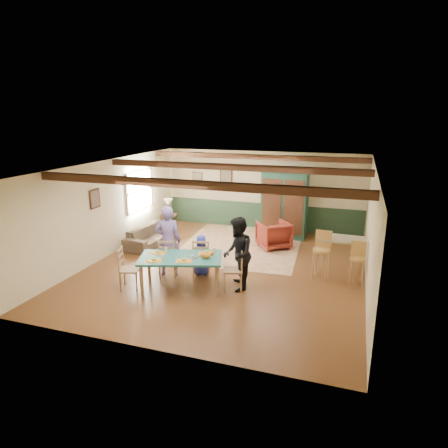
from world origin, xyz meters
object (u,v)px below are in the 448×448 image
(dining_chair_end_right, at_px, (233,269))
(cat, at_px, (205,255))
(armchair, at_px, (274,235))
(dining_chair_far_right, at_px, (201,257))
(armoire, at_px, (284,204))
(person_woman, at_px, (238,254))
(sofa, at_px, (151,236))
(end_table, at_px, (169,223))
(person_child, at_px, (202,255))
(bar_stool_left, at_px, (321,256))
(counter_table, at_px, (341,256))
(bar_stool_right, at_px, (357,264))
(dining_table, at_px, (181,273))
(dining_chair_end_left, at_px, (130,268))
(person_man, at_px, (168,241))
(dining_chair_far_left, at_px, (168,257))
(table_lamp, at_px, (168,207))

(dining_chair_end_right, xyz_separation_m, cat, (-0.56, -0.29, 0.38))
(armchair, bearing_deg, dining_chair_far_right, 27.91)
(cat, relative_size, armoire, 0.17)
(person_woman, bearing_deg, sofa, -140.82)
(dining_chair_end_right, height_order, end_table, dining_chair_end_right)
(cat, bearing_deg, dining_chair_end_right, 9.46)
(person_woman, relative_size, person_child, 1.64)
(cat, relative_size, bar_stool_left, 0.31)
(person_child, bearing_deg, counter_table, -178.27)
(sofa, relative_size, counter_table, 1.72)
(dining_chair_far_right, xyz_separation_m, bar_stool_right, (3.67, 0.72, 0.02))
(armchair, height_order, bar_stool_left, bar_stool_left)
(dining_table, xyz_separation_m, armchair, (1.42, 3.57, 0.01))
(dining_chair_end_right, bearing_deg, dining_chair_end_left, -90.00)
(dining_chair_end_left, bearing_deg, armchair, -50.76)
(person_child, height_order, armoire, armoire)
(person_man, height_order, armchair, person_man)
(counter_table, bearing_deg, dining_chair_far_left, -159.80)
(dining_chair_end_left, bearing_deg, armoire, -45.16)
(dining_chair_end_right, distance_m, sofa, 4.09)
(dining_chair_end_left, xyz_separation_m, table_lamp, (-1.23, 4.53, 0.37))
(armchair, distance_m, end_table, 3.83)
(sofa, bearing_deg, counter_table, -91.63)
(armoire, xyz_separation_m, bar_stool_left, (1.48, -3.10, -0.53))
(armoire, bearing_deg, cat, -99.49)
(bar_stool_right, bearing_deg, armchair, 140.28)
(armoire, height_order, counter_table, armoire)
(dining_table, xyz_separation_m, dining_chair_end_right, (1.13, 0.36, 0.10))
(person_child, relative_size, bar_stool_right, 1.01)
(armchair, xyz_separation_m, counter_table, (2.02, -1.49, 0.07))
(person_child, distance_m, bar_stool_right, 3.75)
(dining_chair_end_left, xyz_separation_m, dining_chair_end_right, (2.27, 0.72, 0.00))
(dining_chair_far_right, relative_size, counter_table, 0.86)
(table_lamp, bearing_deg, dining_chair_end_right, -47.43)
(dining_table, relative_size, dining_chair_far_left, 1.89)
(dining_chair_far_left, bearing_deg, dining_chair_end_right, 155.08)
(dining_chair_end_left, xyz_separation_m, person_man, (0.49, 1.03, 0.40))
(dining_chair_end_left, distance_m, cat, 1.80)
(counter_table, bearing_deg, dining_chair_end_left, -151.93)
(armchair, relative_size, sofa, 0.45)
(person_man, bearing_deg, dining_chair_end_right, 152.70)
(dining_table, height_order, bar_stool_left, bar_stool_left)
(dining_chair_far_right, bearing_deg, dining_chair_end_left, 24.92)
(person_woman, bearing_deg, person_man, -115.87)
(person_man, xyz_separation_m, counter_table, (4.09, 1.42, -0.42))
(dining_chair_end_left, bearing_deg, bar_stool_left, -81.99)
(person_man, xyz_separation_m, table_lamp, (-1.72, 3.51, -0.03))
(dining_chair_end_left, xyz_separation_m, counter_table, (4.58, 2.44, -0.02))
(armchair, bearing_deg, bar_stool_left, 91.55)
(person_man, height_order, counter_table, person_man)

